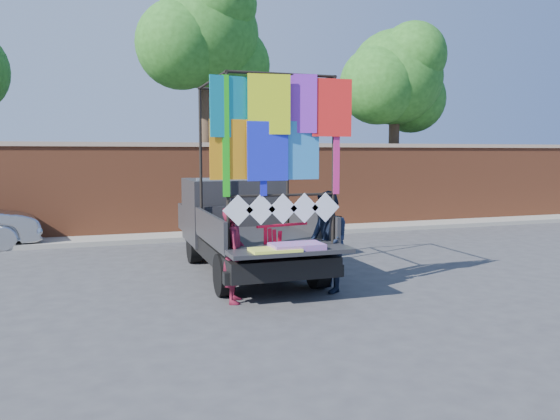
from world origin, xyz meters
name	(u,v)px	position (x,y,z in m)	size (l,w,h in m)	color
ground	(245,295)	(0.00, 0.00, 0.00)	(90.00, 90.00, 0.00)	#38383A
brick_wall	(181,188)	(0.00, 7.00, 1.33)	(30.00, 0.45, 2.61)	brown
curb	(185,236)	(0.00, 6.30, 0.06)	(30.00, 1.20, 0.12)	gray
tree_mid	(207,39)	(1.02, 8.12, 5.70)	(4.20, 3.30, 7.73)	#38281C
tree_right	(397,81)	(7.52, 8.12, 4.75)	(4.20, 3.30, 6.62)	#38281C
pickup_truck	(239,223)	(0.49, 2.28, 0.89)	(2.24, 5.62, 3.53)	black
woman	(234,254)	(-0.26, -0.34, 0.75)	(0.55, 0.36, 1.51)	maroon
man	(327,242)	(1.37, -0.19, 0.85)	(0.82, 0.64, 1.69)	black
streamer_bundle	(277,237)	(0.46, -0.28, 0.98)	(0.91, 0.23, 0.63)	red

